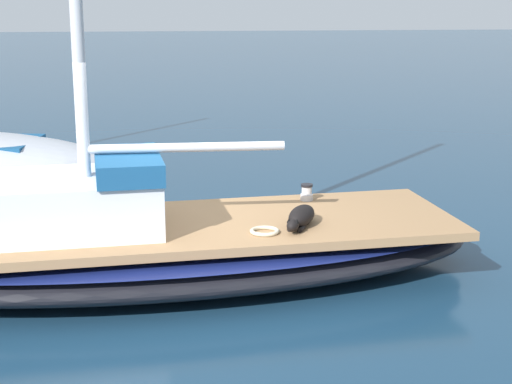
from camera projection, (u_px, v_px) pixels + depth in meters
name	position (u px, v px, depth m)	size (l,w,h in m)	color
ground_plane	(170.00, 279.00, 9.30)	(120.00, 120.00, 0.00)	navy
sailboat_main	(169.00, 251.00, 9.22)	(3.23, 7.45, 0.66)	black
cabin_house	(66.00, 200.00, 8.83)	(1.61, 2.35, 0.84)	silver
dog_black	(301.00, 217.00, 9.04)	(0.90, 0.49, 0.22)	black
deck_winch	(307.00, 193.00, 10.17)	(0.16, 0.16, 0.21)	#B7B7BC
coiled_rope	(265.00, 231.00, 8.80)	(0.32, 0.32, 0.04)	beige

